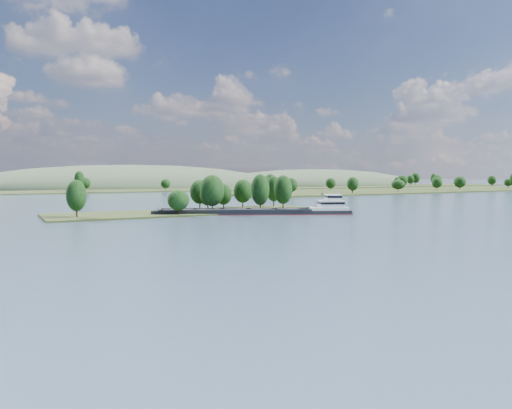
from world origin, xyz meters
TOP-DOWN VIEW (x-y plane):
  - ground at (0.00, 120.00)m, footprint 1800.00×1800.00m
  - tree_island at (7.34, 178.93)m, footprint 100.00×30.94m
  - right_bank at (231.49, 299.52)m, footprint 320.00×90.00m
  - back_shoreline at (9.88, 399.79)m, footprint 900.00×60.00m
  - hill_east at (260.00, 470.00)m, footprint 260.00×140.00m
  - hill_west at (60.00, 500.00)m, footprint 320.00×160.00m
  - cargo_barge at (22.99, 162.09)m, footprint 68.22×35.56m

SIDE VIEW (x-z plane):
  - ground at x=0.00m, z-range 0.00..0.00m
  - hill_east at x=260.00m, z-range -18.00..18.00m
  - hill_west at x=60.00m, z-range -22.00..22.00m
  - back_shoreline at x=9.88m, z-range -7.48..8.89m
  - right_bank at x=231.49m, z-range -6.47..8.33m
  - cargo_barge at x=22.99m, z-range -3.58..5.99m
  - tree_island at x=7.34m, z-range -3.12..11.86m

